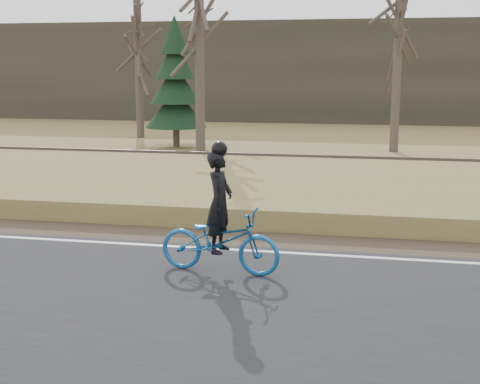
# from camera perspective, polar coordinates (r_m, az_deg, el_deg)

# --- Properties ---
(ground) EXTENTS (120.00, 120.00, 0.00)m
(ground) POSITION_cam_1_polar(r_m,az_deg,el_deg) (12.50, -5.84, -5.17)
(ground) COLOR olive
(ground) RESTS_ON ground
(road) EXTENTS (120.00, 6.00, 0.06)m
(road) POSITION_cam_1_polar(r_m,az_deg,el_deg) (10.25, -10.06, -8.74)
(road) COLOR black
(road) RESTS_ON ground
(edge_line) EXTENTS (120.00, 0.12, 0.01)m
(edge_line) POSITION_cam_1_polar(r_m,az_deg,el_deg) (12.67, -5.58, -4.65)
(edge_line) COLOR silver
(edge_line) RESTS_ON road
(shoulder) EXTENTS (120.00, 1.60, 0.04)m
(shoulder) POSITION_cam_1_polar(r_m,az_deg,el_deg) (13.60, -4.33, -3.74)
(shoulder) COLOR #473A2B
(shoulder) RESTS_ON ground
(embankment) EXTENTS (120.00, 5.00, 0.44)m
(embankment) POSITION_cam_1_polar(r_m,az_deg,el_deg) (16.39, -1.47, -0.49)
(embankment) COLOR olive
(embankment) RESTS_ON ground
(ballast) EXTENTS (120.00, 3.00, 0.45)m
(ballast) POSITION_cam_1_polar(r_m,az_deg,el_deg) (20.05, 0.98, 1.61)
(ballast) COLOR slate
(ballast) RESTS_ON ground
(railroad) EXTENTS (120.00, 2.40, 0.29)m
(railroad) POSITION_cam_1_polar(r_m,az_deg,el_deg) (20.00, 0.99, 2.47)
(railroad) COLOR black
(railroad) RESTS_ON ballast
(treeline_backdrop) EXTENTS (120.00, 4.00, 6.00)m
(treeline_backdrop) POSITION_cam_1_polar(r_m,az_deg,el_deg) (41.61, 6.69, 10.15)
(treeline_backdrop) COLOR #383328
(treeline_backdrop) RESTS_ON ground
(cyclist) EXTENTS (2.10, 0.92, 2.17)m
(cyclist) POSITION_cam_1_polar(r_m,az_deg,el_deg) (10.94, -1.74, -3.42)
(cyclist) COLOR #14518E
(cyclist) RESTS_ON road
(bare_tree_left) EXTENTS (0.36, 0.36, 6.84)m
(bare_tree_left) POSITION_cam_1_polar(r_m,az_deg,el_deg) (32.17, -8.64, 10.68)
(bare_tree_left) COLOR brown
(bare_tree_left) RESTS_ON ground
(bare_tree_near_left) EXTENTS (0.36, 0.36, 7.38)m
(bare_tree_near_left) POSITION_cam_1_polar(r_m,az_deg,el_deg) (25.21, -3.47, 11.39)
(bare_tree_near_left) COLOR brown
(bare_tree_near_left) RESTS_ON ground
(bare_tree_center) EXTENTS (0.36, 0.36, 7.37)m
(bare_tree_center) POSITION_cam_1_polar(r_m,az_deg,el_deg) (27.28, 13.29, 11.07)
(bare_tree_center) COLOR brown
(bare_tree_center) RESTS_ON ground
(conifer) EXTENTS (2.60, 2.60, 5.46)m
(conifer) POSITION_cam_1_polar(r_m,az_deg,el_deg) (28.40, -5.53, 9.06)
(conifer) COLOR brown
(conifer) RESTS_ON ground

